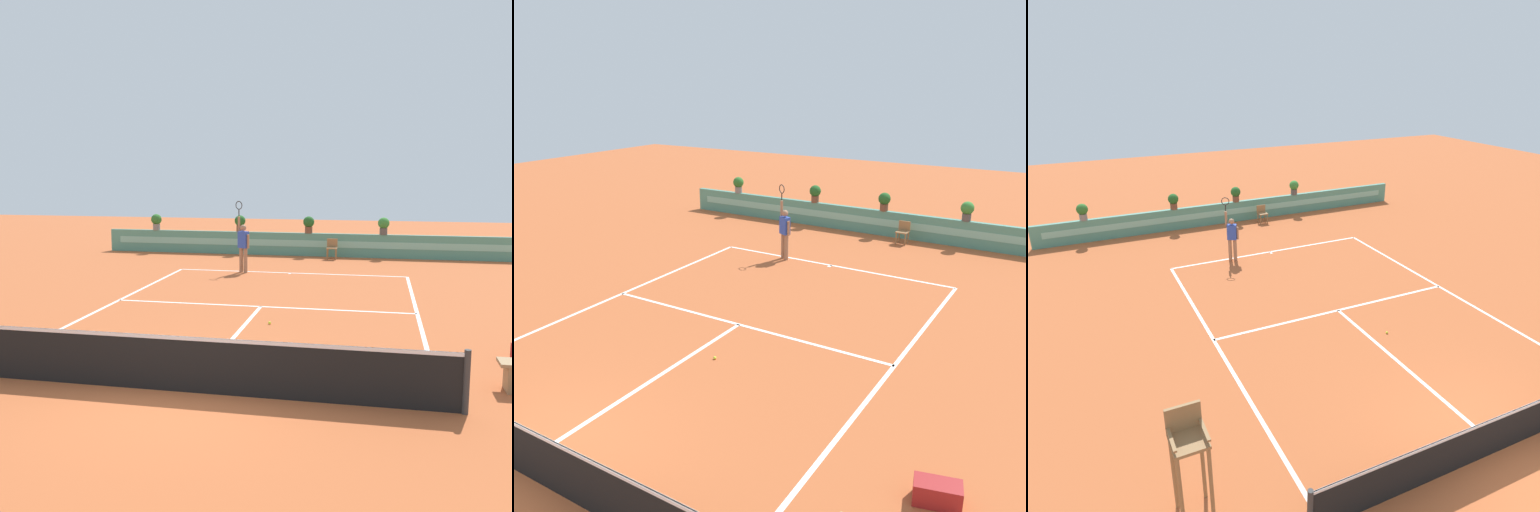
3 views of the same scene
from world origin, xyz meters
The scene contains 11 objects.
ground_plane centered at (0.00, 6.00, 0.00)m, with size 60.00×60.00×0.00m, color #B2562D.
court_lines centered at (0.00, 6.72, 0.00)m, with size 8.32×11.94×0.01m.
net centered at (0.00, 0.00, 0.51)m, with size 8.92×0.10×1.00m.
back_wall_barrier centered at (0.00, 16.39, 0.50)m, with size 18.00×0.21×1.00m.
ball_kid_chair centered at (1.21, 15.66, 0.48)m, with size 0.44×0.44×0.85m.
tennis_player centered at (-1.69, 11.69, 1.05)m, with size 0.57×0.36×2.58m.
tennis_ball_near_baseline centered at (0.57, 4.61, 0.03)m, with size 0.07×0.07×0.07m, color #CCE033.
potted_plant_right centered at (3.30, 16.39, 1.41)m, with size 0.48×0.48×0.72m.
potted_plant_centre centered at (0.14, 16.39, 1.41)m, with size 0.48×0.48×0.72m.
potted_plant_left centered at (-2.90, 16.39, 1.41)m, with size 0.48×0.48×0.72m.
potted_plant_far_left centered at (-6.81, 16.39, 1.41)m, with size 0.48×0.48×0.72m.
Camera 1 is at (3.03, -8.96, 3.63)m, focal length 41.47 mm.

